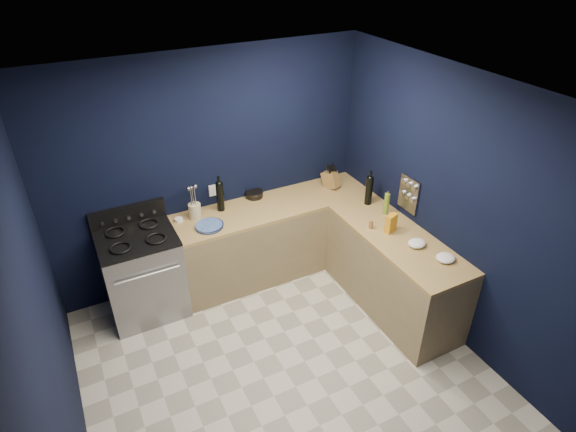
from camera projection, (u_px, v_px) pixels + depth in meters
floor at (285, 370)px, 4.49m from camera, size 3.50×3.50×0.02m
ceiling at (283, 100)px, 3.10m from camera, size 3.50×3.50×0.02m
wall_back at (211, 172)px, 5.12m from camera, size 3.50×0.02×2.60m
wall_right at (450, 208)px, 4.48m from camera, size 0.02×3.50×2.60m
wall_left at (45, 334)px, 3.11m from camera, size 0.02×3.50×2.60m
cab_back at (275, 239)px, 5.57m from camera, size 2.30×0.63×0.86m
top_back at (274, 206)px, 5.33m from camera, size 2.30×0.63×0.04m
cab_right at (393, 273)px, 5.03m from camera, size 0.63×1.67×0.86m
top_right at (398, 238)px, 4.79m from camera, size 0.63×1.67×0.04m
gas_range at (143, 275)px, 4.95m from camera, size 0.76×0.66×0.92m
oven_door at (151, 294)px, 4.72m from camera, size 0.59×0.02×0.42m
cooktop at (136, 238)px, 4.70m from camera, size 0.76×0.66×0.03m
backguard at (128, 215)px, 4.87m from camera, size 0.76×0.06×0.20m
spice_panel at (409, 194)px, 4.95m from camera, size 0.02×0.28×0.38m
wall_outlet at (213, 190)px, 5.22m from camera, size 0.09×0.02×0.13m
plate_stack at (209, 226)px, 4.91m from camera, size 0.30×0.30×0.04m
ramekin at (179, 220)px, 5.02m from camera, size 0.11×0.11×0.03m
utensil_crock at (195, 211)px, 5.04m from camera, size 0.16×0.16×0.16m
wine_bottle_back at (220, 197)px, 5.13m from camera, size 0.11×0.11×0.33m
lemon_basket at (254, 194)px, 5.44m from camera, size 0.26×0.26×0.08m
knife_block at (330, 180)px, 5.61m from camera, size 0.18×0.25×0.24m
wine_bottle_right at (369, 191)px, 5.25m from camera, size 0.09×0.09×0.33m
oil_bottle at (387, 204)px, 5.09m from camera, size 0.06×0.06×0.25m
spice_jar_near at (371, 224)px, 4.89m from camera, size 0.06×0.06×0.09m
spice_jar_far at (390, 216)px, 5.04m from camera, size 0.06×0.06×0.08m
crouton_bag at (391, 223)px, 4.81m from camera, size 0.15×0.10×0.20m
towel_front at (417, 243)px, 4.62m from camera, size 0.22×0.20×0.06m
towel_end at (446, 258)px, 4.43m from camera, size 0.21×0.19×0.06m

